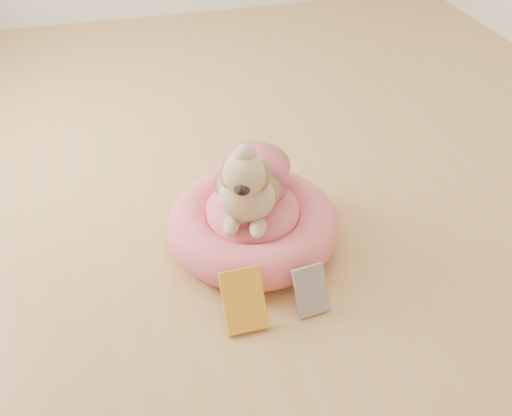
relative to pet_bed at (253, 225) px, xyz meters
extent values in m
plane|color=tan|center=(0.23, 0.42, -0.08)|extent=(4.50, 4.50, 0.00)
cylinder|color=#FF6375|center=(0.00, 0.00, -0.03)|extent=(0.49, 0.49, 0.10)
torus|color=#FF6375|center=(0.00, 0.00, 0.00)|extent=(0.67, 0.67, 0.17)
cylinder|color=#FF6375|center=(0.00, 0.00, 0.04)|extent=(0.36, 0.36, 0.09)
cube|color=yellow|center=(-0.13, -0.38, 0.01)|extent=(0.14, 0.15, 0.18)
cube|color=white|center=(0.10, -0.39, 0.00)|extent=(0.12, 0.11, 0.16)
camera|label=1|loc=(-0.43, -1.66, 1.43)|focal=40.00mm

